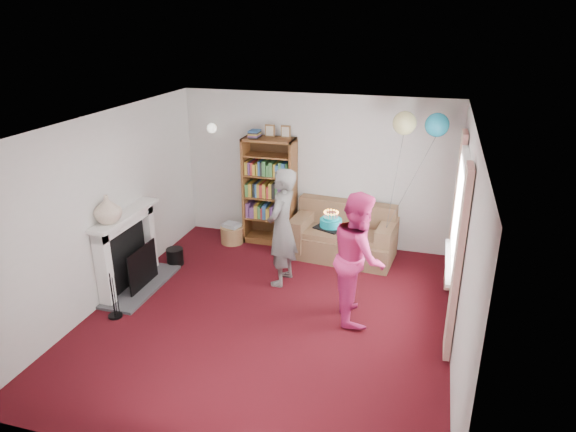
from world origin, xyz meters
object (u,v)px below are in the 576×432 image
(person_magenta, at_px, (358,257))
(sofa, at_px, (344,237))
(bookcase, at_px, (270,191))
(person_striped, at_px, (282,228))
(birthday_cake, at_px, (331,223))

(person_magenta, bearing_deg, sofa, -0.35)
(bookcase, distance_m, person_striped, 1.51)
(sofa, distance_m, person_striped, 1.44)
(person_striped, height_order, person_magenta, person_striped)
(bookcase, distance_m, person_magenta, 2.67)
(sofa, bearing_deg, person_magenta, -69.31)
(bookcase, xyz_separation_m, person_magenta, (1.79, -1.98, -0.05))
(sofa, xyz_separation_m, person_striped, (-0.69, -1.14, 0.53))
(person_striped, bearing_deg, person_magenta, 69.22)
(person_magenta, relative_size, birthday_cake, 4.90)
(bookcase, bearing_deg, person_magenta, -47.83)
(person_striped, xyz_separation_m, birthday_cake, (0.75, -0.28, 0.27))
(bookcase, relative_size, person_striped, 1.17)
(sofa, bearing_deg, bookcase, 175.24)
(bookcase, distance_m, birthday_cake, 2.16)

